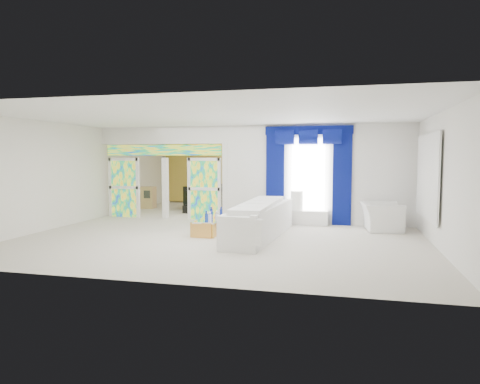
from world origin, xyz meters
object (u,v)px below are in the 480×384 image
(grand_piano, at_px, (209,197))
(coffee_table, at_px, (213,226))
(white_sofa, at_px, (260,222))
(console_table, at_px, (307,218))
(armchair, at_px, (382,217))

(grand_piano, bearing_deg, coffee_table, -67.12)
(white_sofa, relative_size, grand_piano, 2.23)
(white_sofa, xyz_separation_m, console_table, (0.96, 2.34, -0.17))
(coffee_table, bearing_deg, armchair, 17.91)
(grand_piano, bearing_deg, armchair, -28.17)
(white_sofa, relative_size, coffee_table, 2.34)
(armchair, xyz_separation_m, grand_piano, (-6.25, 3.90, 0.07))
(console_table, distance_m, armchair, 2.19)
(coffee_table, height_order, grand_piano, grand_piano)
(console_table, bearing_deg, grand_piano, 141.64)
(white_sofa, distance_m, armchair, 3.51)
(console_table, relative_size, grand_piano, 0.70)
(coffee_table, distance_m, armchair, 4.64)
(coffee_table, distance_m, grand_piano, 5.64)
(coffee_table, xyz_separation_m, grand_piano, (-1.84, 5.32, 0.26))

